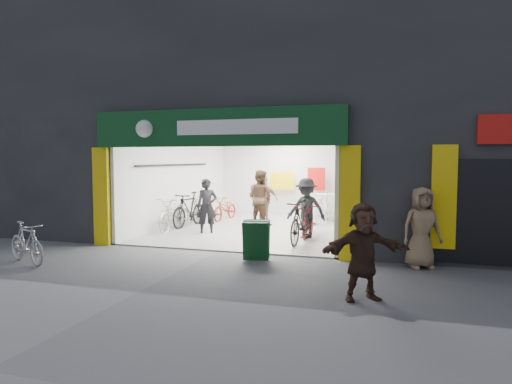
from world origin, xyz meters
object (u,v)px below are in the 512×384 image
at_px(bike_right_front, 301,222).
at_px(pedestrian_near, 421,228).
at_px(bike_left_front, 175,214).
at_px(sandwich_board, 256,239).
at_px(parked_bike, 26,243).

xyz_separation_m(bike_right_front, pedestrian_near, (2.96, -1.98, 0.26)).
bearing_deg(bike_left_front, pedestrian_near, -22.41).
relative_size(bike_left_front, pedestrian_near, 1.18).
bearing_deg(sandwich_board, bike_right_front, 66.54).
bearing_deg(pedestrian_near, bike_left_front, 134.24).
distance_m(pedestrian_near, sandwich_board, 3.55).
bearing_deg(bike_left_front, parked_bike, -100.84).
relative_size(bike_left_front, bike_right_front, 1.01).
bearing_deg(sandwich_board, pedestrian_near, -4.08).
bearing_deg(sandwich_board, parked_bike, -169.89).
distance_m(bike_left_front, parked_bike, 5.23).
distance_m(parked_bike, sandwich_board, 5.05).
bearing_deg(pedestrian_near, bike_right_front, 122.93).
bearing_deg(bike_left_front, bike_right_front, -13.32).
height_order(bike_left_front, parked_bike, bike_left_front).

